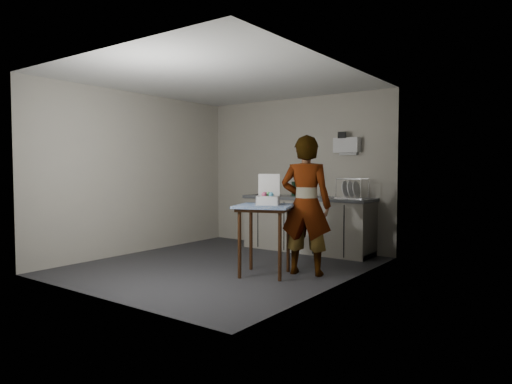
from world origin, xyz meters
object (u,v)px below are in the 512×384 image
Objects in this scene: soda_can at (314,193)px; dark_bottle at (294,189)px; side_table at (265,214)px; standing_man at (306,205)px; soap_bottle at (297,189)px; dish_rack at (352,194)px; paper_towel at (261,187)px; kitchen_counter at (307,226)px; bakery_box at (268,198)px.

dark_bottle is at bearing -175.08° from soda_can.
soda_can is at bearing 78.51° from side_table.
soap_bottle is at bearing -71.85° from standing_man.
dish_rack is at bearing 5.29° from soap_bottle.
paper_towel is at bearing -179.52° from dish_rack.
dark_bottle is at bearing 89.85° from side_table.
paper_towel is 1.71m from dish_rack.
standing_man reaches higher than side_table.
side_table is at bearing -80.86° from soda_can.
dish_rack is at bearing 0.48° from paper_towel.
kitchen_counter is 0.64m from soap_bottle.
bakery_box is (0.41, -1.74, 0.57)m from kitchen_counter.
kitchen_counter is 1.11m from paper_towel.
kitchen_counter is 1.88m from side_table.
dark_bottle is (-0.28, 0.02, 0.60)m from kitchen_counter.
dark_bottle is at bearing 2.75° from paper_towel.
dish_rack is 1.79m from bakery_box.
dark_bottle is 0.87× the size of paper_towel.
paper_towel is (-0.78, 0.07, 0.00)m from soap_bottle.
paper_towel reaches higher than soap_bottle.
dark_bottle is at bearing 82.75° from bakery_box.
standing_man is at bearing -53.60° from dark_bottle.
dish_rack is (0.68, -0.05, 0.01)m from soda_can.
standing_man is (0.81, -1.45, 0.47)m from kitchen_counter.
bakery_box is at bearing -76.83° from kitchen_counter.
soap_bottle is 0.94m from dish_rack.
dark_bottle is at bearing 175.04° from kitchen_counter.
standing_man reaches higher than soda_can.
standing_man reaches higher than bakery_box.
side_table is 1.96m from dark_bottle.
soda_can is at bearing 71.07° from bakery_box.
soap_bottle is at bearing -151.22° from soda_can.
side_table is at bearing -124.28° from bakery_box.
standing_man is 4.54× the size of bakery_box.
dish_rack is (0.78, 0.01, 0.55)m from kitchen_counter.
standing_man is at bearing -39.81° from paper_towel.
standing_man reaches higher than kitchen_counter.
soda_can is at bearing 175.83° from dish_rack.
dish_rack is 1.14× the size of bakery_box.
soap_bottle is at bearing -174.71° from dish_rack.
soda_can is (0.10, 0.06, 0.55)m from kitchen_counter.
bakery_box is at bearing -52.35° from paper_towel.
soda_can is at bearing 3.56° from paper_towel.
soda_can is 0.54× the size of dark_bottle.
soda_can is 0.46× the size of paper_towel.
standing_man is (0.41, 0.35, 0.11)m from side_table.
bakery_box reaches higher than paper_towel.
standing_man is 0.50m from bakery_box.
bakery_box is (-0.38, -1.75, 0.02)m from dish_rack.
standing_man is at bearing -55.25° from soap_bottle.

